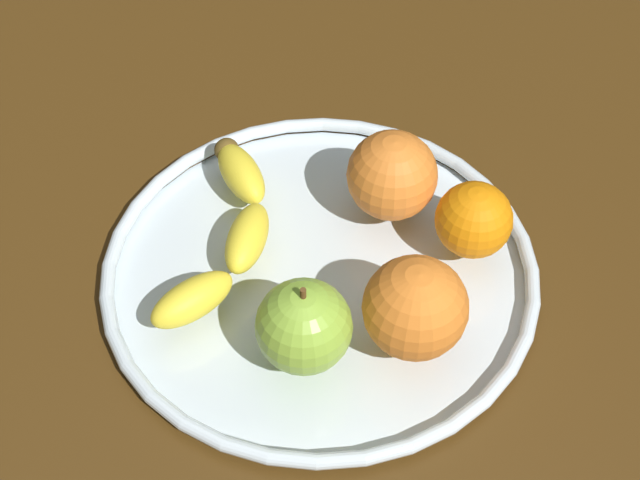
% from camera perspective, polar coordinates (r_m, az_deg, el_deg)
% --- Properties ---
extents(ground_plane, '(1.26, 1.26, 0.04)m').
position_cam_1_polar(ground_plane, '(0.80, 0.00, -3.17)').
color(ground_plane, '#472D0F').
extents(fruit_bowl, '(0.36, 0.36, 0.02)m').
position_cam_1_polar(fruit_bowl, '(0.77, 0.00, -1.86)').
color(fruit_bowl, silver).
rests_on(fruit_bowl, ground_plane).
extents(banana, '(0.21, 0.10, 0.03)m').
position_cam_1_polar(banana, '(0.77, -5.58, 0.56)').
color(banana, yellow).
rests_on(banana, fruit_bowl).
extents(apple, '(0.07, 0.07, 0.08)m').
position_cam_1_polar(apple, '(0.69, -0.98, -5.21)').
color(apple, '#8CB939').
rests_on(apple, fruit_bowl).
extents(orange_back_left, '(0.06, 0.06, 0.06)m').
position_cam_1_polar(orange_back_left, '(0.76, 9.23, 1.20)').
color(orange_back_left, orange).
rests_on(orange_back_left, fruit_bowl).
extents(orange_front_right, '(0.08, 0.08, 0.08)m').
position_cam_1_polar(orange_front_right, '(0.78, 4.35, 3.90)').
color(orange_front_right, orange).
rests_on(orange_front_right, fruit_bowl).
extents(orange_center, '(0.08, 0.08, 0.08)m').
position_cam_1_polar(orange_center, '(0.69, 5.75, -4.08)').
color(orange_center, orange).
rests_on(orange_center, fruit_bowl).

